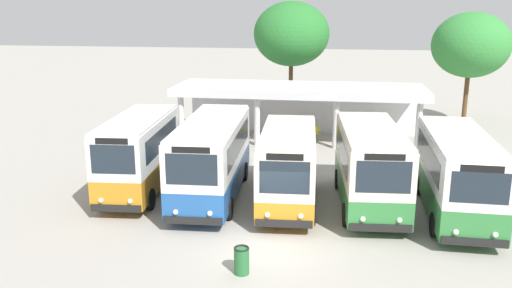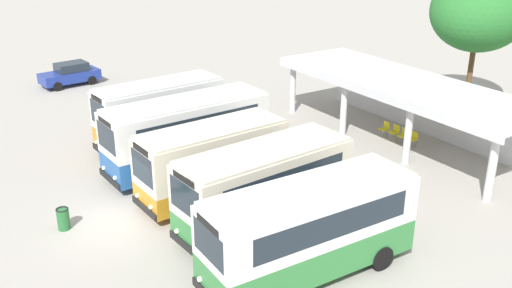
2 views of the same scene
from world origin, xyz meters
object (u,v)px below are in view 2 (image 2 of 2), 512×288
waiting_chair_end_by_column (385,128)px  city_bus_fifth_blue (310,228)px  litter_bin_apron (63,219)px  city_bus_nearest_orange (160,112)px  city_bus_middle_cream (212,160)px  waiting_chair_middle_seat (404,135)px  waiting_chair_second_from_end (395,131)px  city_bus_second_in_row (187,132)px  waiting_chair_fourth_seat (413,138)px  parked_car_flank (70,74)px  city_bus_fourth_amber (265,186)px

waiting_chair_end_by_column → city_bus_fifth_blue: bearing=-55.2°
litter_bin_apron → city_bus_nearest_orange: bearing=130.9°
city_bus_nearest_orange → city_bus_fifth_blue: size_ratio=0.89×
city_bus_middle_cream → waiting_chair_middle_seat: (-0.00, 11.64, -1.29)m
city_bus_nearest_orange → waiting_chair_second_from_end: city_bus_nearest_orange is taller
city_bus_nearest_orange → waiting_chair_end_by_column: 12.29m
city_bus_nearest_orange → city_bus_second_in_row: city_bus_nearest_orange is taller
city_bus_middle_cream → waiting_chair_fourth_seat: 11.74m
city_bus_fifth_blue → waiting_chair_middle_seat: size_ratio=8.95×
waiting_chair_end_by_column → waiting_chair_second_from_end: 0.65m
city_bus_second_in_row → parked_car_flank: (-17.63, -0.55, -1.08)m
waiting_chair_end_by_column → waiting_chair_second_from_end: same height
parked_car_flank → waiting_chair_second_from_end: size_ratio=4.93×
city_bus_nearest_orange → city_bus_middle_cream: (6.75, -0.61, -0.10)m
city_bus_middle_cream → city_bus_fifth_blue: bearing=-0.3°
city_bus_nearest_orange → litter_bin_apron: city_bus_nearest_orange is taller
city_bus_fifth_blue → waiting_chair_second_from_end: bearing=122.3°
waiting_chair_end_by_column → waiting_chair_middle_seat: size_ratio=1.00×
waiting_chair_fourth_seat → litter_bin_apron: bearing=-94.8°
parked_car_flank → litter_bin_apron: bearing=-17.0°
parked_car_flank → waiting_chair_second_from_end: 23.49m
city_bus_fourth_amber → waiting_chair_middle_seat: 11.79m
waiting_chair_second_from_end → litter_bin_apron: 17.83m
city_bus_nearest_orange → city_bus_second_in_row: bearing=-1.8°
parked_car_flank → city_bus_middle_cream: bearing=0.1°
waiting_chair_second_from_end → waiting_chair_middle_seat: bearing=-0.2°
parked_car_flank → waiting_chair_fourth_seat: size_ratio=4.93×
waiting_chair_fourth_seat → city_bus_nearest_orange: bearing=-123.8°
city_bus_nearest_orange → waiting_chair_fourth_seat: bearing=56.2°
litter_bin_apron → city_bus_second_in_row: bearing=110.6°
city_bus_fourth_amber → parked_car_flank: bearing=-178.9°
city_bus_fourth_amber → waiting_chair_end_by_column: city_bus_fourth_amber is taller
waiting_chair_middle_seat → city_bus_fifth_blue: bearing=-59.9°
city_bus_second_in_row → waiting_chair_fourth_seat: city_bus_second_in_row is taller
city_bus_middle_cream → parked_car_flank: size_ratio=1.57×
city_bus_second_in_row → parked_car_flank: city_bus_second_in_row is taller
waiting_chair_second_from_end → waiting_chair_fourth_seat: same height
city_bus_middle_cream → city_bus_fourth_amber: size_ratio=0.92×
city_bus_second_in_row → city_bus_fourth_amber: size_ratio=1.12×
city_bus_second_in_row → parked_car_flank: size_ratio=1.92×
waiting_chair_middle_seat → litter_bin_apron: 17.85m
city_bus_middle_cream → waiting_chair_second_from_end: size_ratio=7.73×
city_bus_fourth_amber → waiting_chair_middle_seat: bearing=106.8°
city_bus_nearest_orange → waiting_chair_end_by_column: (5.48, 10.92, -1.38)m
waiting_chair_fourth_seat → litter_bin_apron: 17.91m
waiting_chair_middle_seat → city_bus_second_in_row: bearing=-106.9°
city_bus_fourth_amber → waiting_chair_middle_seat: (-3.38, 11.22, -1.34)m
waiting_chair_end_by_column → waiting_chair_fourth_seat: bearing=3.7°
city_bus_nearest_orange → city_bus_fifth_blue: city_bus_nearest_orange is taller
waiting_chair_second_from_end → waiting_chair_middle_seat: same height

